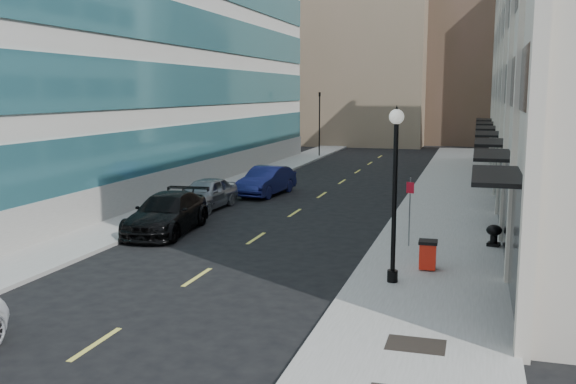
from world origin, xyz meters
The scene contains 18 objects.
ground centered at (0.00, 0.00, 0.00)m, with size 160.00×160.00×0.00m, color black.
sidewalk_right centered at (7.50, 20.00, 0.07)m, with size 5.00×80.00×0.15m, color gray.
sidewalk_left centered at (-6.50, 20.00, 0.07)m, with size 3.00×80.00×0.15m, color gray.
building_left centered at (-15.95, 27.00, 9.99)m, with size 16.14×46.00×20.00m.
skyline_tan_near centered at (-4.00, 68.00, 14.00)m, with size 14.00×18.00×28.00m, color #866F58.
skyline_brown centered at (8.00, 72.00, 17.00)m, with size 12.00×16.00×34.00m, color brown.
skyline_tan_far centered at (-14.00, 78.00, 11.00)m, with size 12.00×14.00×22.00m, color #866F58.
skyline_stone centered at (18.00, 66.00, 10.00)m, with size 10.00×14.00×20.00m, color beige.
grate_far centered at (7.60, 3.80, 0.15)m, with size 1.40×1.00×0.01m, color black.
road_centerline centered at (0.00, 17.00, 0.01)m, with size 0.15×68.20×0.01m.
traffic_signal centered at (-5.50, 48.00, 5.72)m, with size 0.66×0.66×6.98m.
car_black_pickup centered at (-4.15, 14.00, 0.85)m, with size 2.39×5.88×1.71m, color black.
car_silver_sedan centered at (-4.80, 19.72, 0.83)m, with size 1.96×4.87×1.66m, color gray.
car_blue_sedan centered at (-3.20, 25.08, 0.85)m, with size 1.80×5.16×1.70m, color navy.
trash_bin centered at (7.36, 10.60, 0.70)m, with size 0.64×0.71×1.01m.
lamppost centered at (6.40, 8.82, 3.43)m, with size 0.47×0.47×5.59m.
sign_post centered at (6.40, 13.82, 1.87)m, with size 0.31×0.15×2.71m.
urn_planter centered at (9.60, 14.79, 0.66)m, with size 0.61×0.61×0.84m.
Camera 1 is at (8.78, -11.05, 6.14)m, focal length 40.00 mm.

